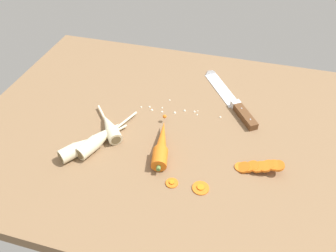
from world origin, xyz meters
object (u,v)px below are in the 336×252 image
(parsnip_mid_left, at_px, (110,127))
(parsnip_mid_right, at_px, (102,137))
(whole_carrot, at_px, (161,145))
(carrot_slice_stray_near, at_px, (201,188))
(parsnip_back, at_px, (83,146))
(parsnip_front, at_px, (100,139))
(carrot_slice_stray_mid, at_px, (172,183))
(chefs_knife, at_px, (227,95))
(carrot_slice_stack, at_px, (259,166))

(parsnip_mid_left, distance_m, parsnip_mid_right, 0.04)
(whole_carrot, height_order, parsnip_mid_left, whole_carrot)
(whole_carrot, height_order, carrot_slice_stray_near, whole_carrot)
(parsnip_mid_right, distance_m, carrot_slice_stray_near, 0.32)
(parsnip_back, height_order, carrot_slice_stray_near, parsnip_back)
(whole_carrot, bearing_deg, parsnip_front, -172.40)
(whole_carrot, relative_size, carrot_slice_stray_mid, 6.65)
(parsnip_front, bearing_deg, chefs_knife, 44.84)
(parsnip_mid_left, bearing_deg, parsnip_back, -115.06)
(whole_carrot, xyz_separation_m, carrot_slice_stray_near, (0.13, -0.10, -0.02))
(carrot_slice_stray_near, bearing_deg, whole_carrot, 142.65)
(carrot_slice_stack, bearing_deg, carrot_slice_stray_near, -143.53)
(parsnip_mid_left, bearing_deg, chefs_knife, 40.59)
(parsnip_front, relative_size, parsnip_mid_right, 1.06)
(parsnip_front, height_order, parsnip_mid_right, same)
(parsnip_front, xyz_separation_m, carrot_slice_stray_near, (0.31, -0.08, -0.02))
(chefs_knife, height_order, parsnip_mid_right, parsnip_mid_right)
(parsnip_mid_right, xyz_separation_m, parsnip_back, (-0.04, -0.05, 0.00))
(carrot_slice_stray_mid, bearing_deg, parsnip_mid_left, 149.25)
(parsnip_mid_left, relative_size, carrot_slice_stray_mid, 4.72)
(parsnip_mid_right, relative_size, parsnip_back, 1.13)
(chefs_knife, height_order, carrot_slice_stack, carrot_slice_stack)
(parsnip_back, bearing_deg, chefs_knife, 45.19)
(parsnip_front, xyz_separation_m, carrot_slice_stack, (0.45, 0.02, -0.01))
(carrot_slice_stray_near, relative_size, carrot_slice_stray_mid, 1.34)
(chefs_knife, bearing_deg, whole_carrot, -116.22)
(parsnip_front, bearing_deg, carrot_slice_stack, 2.79)
(parsnip_front, height_order, parsnip_mid_left, same)
(parsnip_back, bearing_deg, parsnip_front, 48.50)
(carrot_slice_stack, xyz_separation_m, carrot_slice_stray_near, (-0.14, -0.10, -0.01))
(parsnip_front, distance_m, carrot_slice_stack, 0.45)
(whole_carrot, xyz_separation_m, parsnip_mid_right, (-0.17, -0.01, -0.00))
(parsnip_back, bearing_deg, whole_carrot, 16.06)
(whole_carrot, xyz_separation_m, parsnip_mid_left, (-0.17, 0.03, -0.00))
(parsnip_mid_left, xyz_separation_m, carrot_slice_stray_near, (0.30, -0.13, -0.02))
(whole_carrot, distance_m, parsnip_back, 0.22)
(carrot_slice_stray_near, height_order, carrot_slice_stray_mid, same)
(whole_carrot, relative_size, carrot_slice_stack, 1.71)
(carrot_slice_stack, relative_size, carrot_slice_stray_near, 2.91)
(parsnip_mid_left, distance_m, carrot_slice_stack, 0.44)
(carrot_slice_stack, bearing_deg, carrot_slice_stray_mid, -153.60)
(whole_carrot, bearing_deg, parsnip_back, -163.94)
(whole_carrot, height_order, carrot_slice_stray_mid, whole_carrot)
(parsnip_mid_left, relative_size, carrot_slice_stray_near, 3.53)
(parsnip_mid_left, height_order, parsnip_back, same)
(parsnip_mid_left, bearing_deg, carrot_slice_stray_near, -23.49)
(whole_carrot, bearing_deg, carrot_slice_stray_near, -37.35)
(parsnip_mid_right, xyz_separation_m, carrot_slice_stray_near, (0.31, -0.09, -0.02))
(carrot_slice_stack, distance_m, carrot_slice_stray_mid, 0.23)
(chefs_knife, distance_m, carrot_slice_stray_mid, 0.41)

